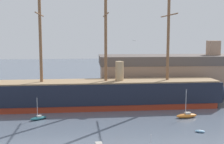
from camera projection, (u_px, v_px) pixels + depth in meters
name	position (u px, v px, depth m)	size (l,w,h in m)	color
tall_ship	(106.00, 93.00, 73.31)	(67.89, 14.41, 32.65)	maroon
dinghy_mid_right	(200.00, 131.00, 54.76)	(1.99, 1.42, 0.43)	#7FB2D6
sailboat_alongside_bow	(38.00, 118.00, 62.88)	(3.70, 2.99, 4.83)	#236670
sailboat_alongside_stern	(187.00, 115.00, 64.44)	(4.98, 2.24, 6.25)	orange
dinghy_far_right	(199.00, 98.00, 83.18)	(2.20, 2.38, 0.53)	#B22D28
sailboat_distant_centre	(109.00, 91.00, 93.42)	(3.35, 4.01, 5.28)	#1E284C
dockside_warehouse_right	(183.00, 76.00, 87.57)	(53.06, 14.57, 16.26)	#565659
seagull_in_flight	(135.00, 40.00, 50.47)	(0.97, 0.56, 0.13)	silver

